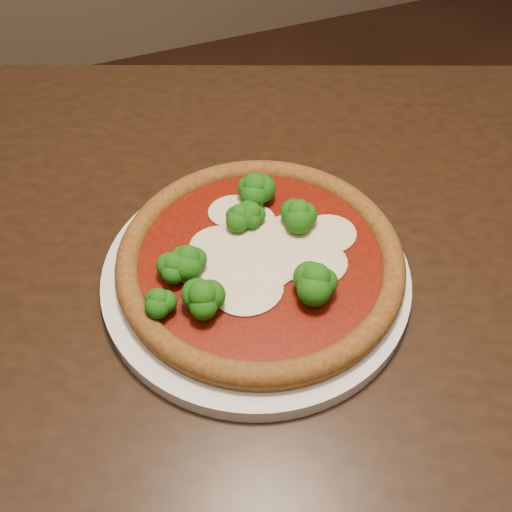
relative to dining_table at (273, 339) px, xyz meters
name	(u,v)px	position (x,y,z in m)	size (l,w,h in m)	color
dining_table	(273,339)	(0.00, 0.00, 0.00)	(1.57, 1.32, 0.75)	black
plate	(256,275)	(-0.01, 0.02, 0.10)	(0.32, 0.32, 0.02)	silver
pizza	(258,257)	(-0.01, 0.03, 0.12)	(0.30, 0.30, 0.06)	brown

